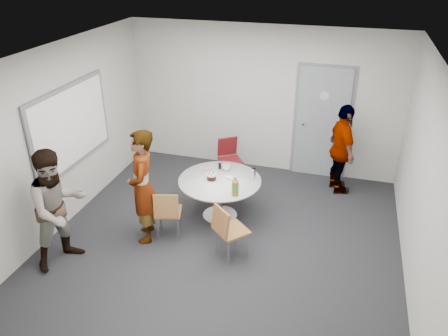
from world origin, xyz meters
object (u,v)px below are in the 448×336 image
(person_right, at_px, (342,150))
(person_main, at_px, (143,187))
(chair_far, at_px, (229,155))
(person_left, at_px, (59,208))
(door, at_px, (322,123))
(chair_near_right, at_px, (227,228))
(whiteboard, at_px, (72,126))
(table, at_px, (221,185))
(chair_near_left, at_px, (167,211))

(person_right, bearing_deg, person_main, 107.61)
(chair_far, relative_size, person_right, 0.50)
(person_main, height_order, person_left, person_main)
(door, bearing_deg, chair_near_right, -108.44)
(person_main, relative_size, person_left, 1.02)
(door, distance_m, person_right, 0.71)
(door, relative_size, chair_near_right, 2.60)
(door, height_order, chair_near_right, door)
(whiteboard, xyz_separation_m, person_right, (3.96, 1.75, -0.66))
(table, bearing_deg, door, 55.22)
(person_main, bearing_deg, person_left, -68.57)
(table, distance_m, chair_near_left, 0.96)
(table, xyz_separation_m, chair_near_right, (0.37, -0.95, -0.08))
(whiteboard, bearing_deg, chair_far, 38.90)
(person_left, bearing_deg, chair_near_right, -46.26)
(door, height_order, whiteboard, door)
(chair_near_right, height_order, person_right, person_right)
(person_main, bearing_deg, door, 118.56)
(chair_far, distance_m, person_right, 1.98)
(person_right, bearing_deg, door, 14.98)
(chair_near_left, height_order, chair_near_right, chair_near_right)
(chair_far, bearing_deg, person_main, 37.71)
(table, height_order, person_right, person_right)
(table, bearing_deg, person_right, 38.47)
(table, bearing_deg, person_left, -136.96)
(door, xyz_separation_m, chair_near_left, (-1.91, -2.65, -0.56))
(chair_near_right, height_order, chair_far, chair_near_right)
(chair_near_right, bearing_deg, table, 153.54)
(table, relative_size, person_main, 0.75)
(chair_near_right, bearing_deg, person_left, -120.28)
(table, distance_m, person_left, 2.38)
(chair_near_left, distance_m, person_left, 1.48)
(chair_near_left, xyz_separation_m, person_left, (-1.14, -0.86, 0.36))
(whiteboard, relative_size, person_left, 1.14)
(chair_near_left, xyz_separation_m, chair_near_right, (0.95, -0.20, 0.02))
(whiteboard, relative_size, person_right, 1.20)
(person_main, distance_m, person_left, 1.14)
(chair_far, height_order, person_main, person_main)
(chair_near_left, bearing_deg, table, 36.68)
(table, height_order, chair_far, table)
(door, bearing_deg, person_left, -130.93)
(door, xyz_separation_m, person_left, (-3.05, -3.52, -0.19))
(chair_near_right, distance_m, person_main, 1.33)
(person_main, bearing_deg, chair_near_right, 62.16)
(chair_far, bearing_deg, person_left, 28.16)
(chair_far, bearing_deg, door, 168.89)
(chair_near_left, xyz_separation_m, person_main, (-0.32, -0.08, 0.38))
(whiteboard, distance_m, chair_far, 2.77)
(door, xyz_separation_m, chair_near_right, (-0.95, -2.85, -0.53))
(person_main, bearing_deg, table, 110.18)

